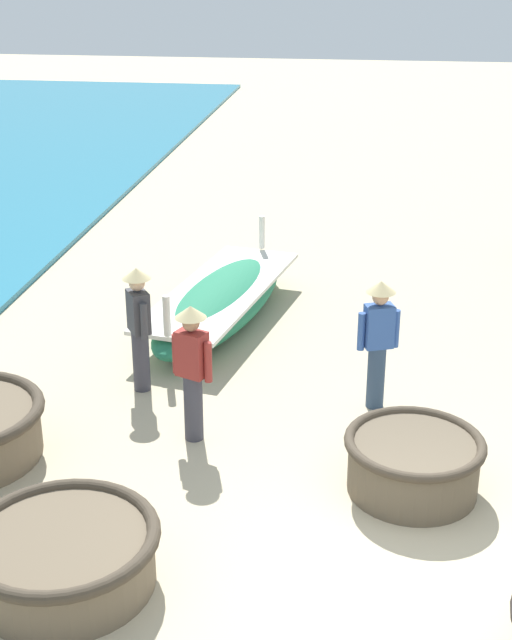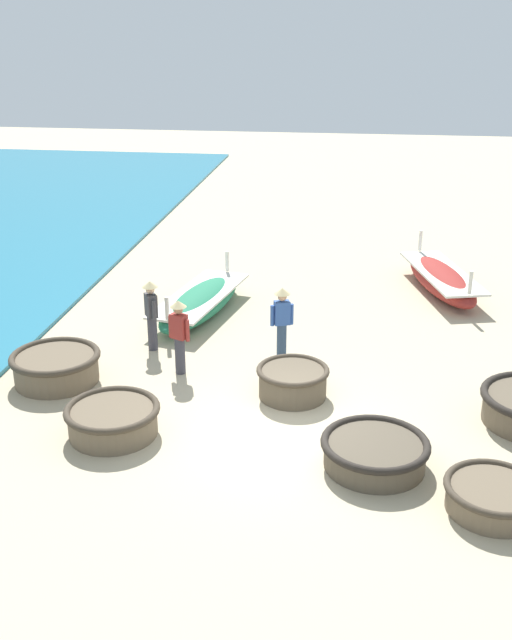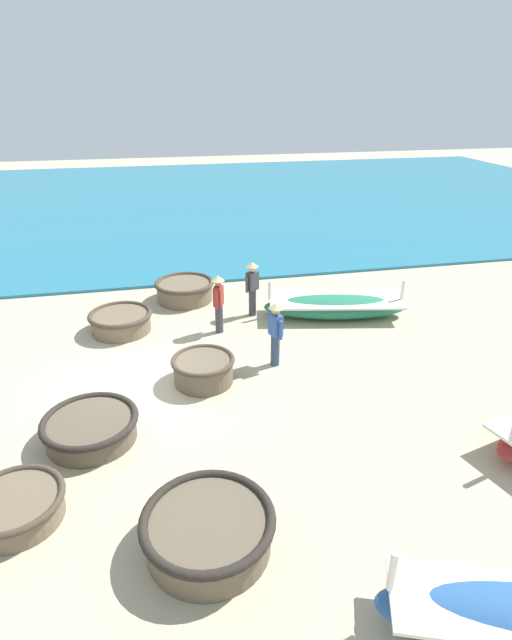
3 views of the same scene
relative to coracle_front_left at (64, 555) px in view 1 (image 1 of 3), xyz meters
The scene contains 7 objects.
ground_plane 3.16m from the coracle_front_left, ahead, with size 80.00×80.00×0.00m, color #BCAD8C.
coracle_front_left is the anchor object (origin of this frame).
coracle_nearest 3.69m from the coracle_front_left, 31.98° to the left, with size 1.48×1.48×0.63m.
long_boat_red_hull 6.22m from the coracle_front_left, 86.96° to the left, with size 2.03×4.40×1.13m.
fisherman_standing_right 2.84m from the coracle_front_left, 76.80° to the left, with size 0.49×0.36×1.67m.
fisherman_hauling 3.89m from the coracle_front_left, 94.32° to the left, with size 0.37×0.46×1.67m.
fisherman_by_coracle 4.69m from the coracle_front_left, 54.32° to the left, with size 0.50×0.36×1.67m.
Camera 1 is at (-0.51, -6.67, 5.33)m, focal length 50.00 mm.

